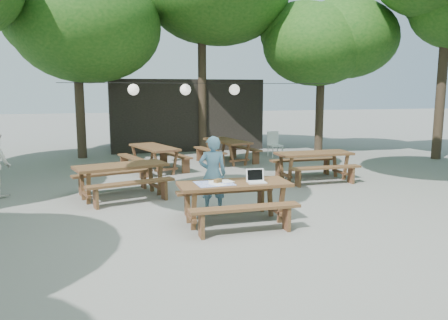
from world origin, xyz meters
TOP-DOWN VIEW (x-y plane):
  - ground at (0.00, 0.00)m, footprint 80.00×80.00m
  - pavilion at (0.50, 10.50)m, footprint 6.00×3.00m
  - main_picnic_table at (-0.48, -0.30)m, footprint 2.00×1.58m
  - picnic_table_nw at (-2.37, 2.17)m, footprint 2.25×2.03m
  - picnic_table_ne at (2.66, 2.80)m, footprint 2.01×1.59m
  - picnic_table_far_w at (-1.31, 5.18)m, footprint 2.08×2.29m
  - picnic_table_far_e at (1.21, 6.16)m, footprint 1.97×2.21m
  - woman at (-0.66, 0.56)m, footprint 0.59×0.43m
  - plastic_chair at (3.23, 6.98)m, footprint 0.48×0.48m
  - laptop at (-0.09, -0.39)m, footprint 0.34×0.28m
  - tabletop_clutter at (-0.82, -0.30)m, footprint 0.72×0.59m
  - paper_lanterns at (-0.19, 6.00)m, footprint 9.00×0.34m

SIDE VIEW (x-z plane):
  - ground at x=0.00m, z-range 0.00..0.00m
  - plastic_chair at x=3.23m, z-range -0.19..0.71m
  - main_picnic_table at x=-0.48m, z-range 0.01..0.76m
  - picnic_table_nw at x=-2.37m, z-range 0.01..0.76m
  - picnic_table_ne at x=2.66m, z-range 0.01..0.76m
  - picnic_table_far_w at x=-1.31m, z-range 0.01..0.76m
  - picnic_table_far_e at x=1.21m, z-range 0.01..0.76m
  - woman at x=-0.66m, z-range 0.00..1.51m
  - tabletop_clutter at x=-0.82m, z-range 0.72..0.80m
  - laptop at x=-0.09m, z-range 0.69..0.93m
  - pavilion at x=0.50m, z-range 0.00..2.80m
  - paper_lanterns at x=-0.19m, z-range 2.21..2.59m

